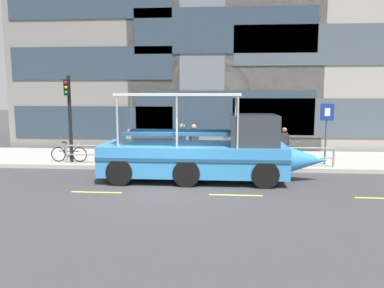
{
  "coord_description": "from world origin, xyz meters",
  "views": [
    {
      "loc": [
        1.88,
        -13.15,
        3.42
      ],
      "look_at": [
        0.68,
        2.3,
        1.3
      ],
      "focal_mm": 35.05,
      "sensor_mm": 36.0,
      "label": 1
    }
  ],
  "objects_px": {
    "pedestrian_near_bow": "(284,142)",
    "pedestrian_mid_left": "(194,139)",
    "parking_sign": "(327,123)",
    "duck_tour_boat": "(207,152)",
    "pedestrian_mid_right": "(182,138)",
    "pedestrian_near_stern": "(129,142)",
    "traffic_light_pole": "(69,110)",
    "leaned_bicycle": "(69,154)"
  },
  "relations": [
    {
      "from": "pedestrian_near_bow",
      "to": "pedestrian_mid_left",
      "type": "xyz_separation_m",
      "value": [
        -4.21,
        0.33,
        0.06
      ]
    },
    {
      "from": "pedestrian_near_bow",
      "to": "pedestrian_mid_left",
      "type": "relative_size",
      "value": 0.95
    },
    {
      "from": "pedestrian_near_bow",
      "to": "pedestrian_mid_left",
      "type": "bearing_deg",
      "value": 175.54
    },
    {
      "from": "traffic_light_pole",
      "to": "leaned_bicycle",
      "type": "distance_m",
      "value": 2.07
    },
    {
      "from": "pedestrian_near_stern",
      "to": "pedestrian_near_bow",
      "type": "bearing_deg",
      "value": 1.29
    },
    {
      "from": "pedestrian_mid_left",
      "to": "leaned_bicycle",
      "type": "bearing_deg",
      "value": -172.27
    },
    {
      "from": "leaned_bicycle",
      "to": "pedestrian_mid_right",
      "type": "bearing_deg",
      "value": 10.92
    },
    {
      "from": "pedestrian_mid_right",
      "to": "pedestrian_near_stern",
      "type": "height_order",
      "value": "pedestrian_mid_right"
    },
    {
      "from": "duck_tour_boat",
      "to": "traffic_light_pole",
      "type": "bearing_deg",
      "value": 159.91
    },
    {
      "from": "pedestrian_near_bow",
      "to": "pedestrian_near_stern",
      "type": "distance_m",
      "value": 7.24
    },
    {
      "from": "traffic_light_pole",
      "to": "pedestrian_near_bow",
      "type": "distance_m",
      "value": 10.06
    },
    {
      "from": "leaned_bicycle",
      "to": "parking_sign",
      "type": "bearing_deg",
      "value": 1.48
    },
    {
      "from": "traffic_light_pole",
      "to": "pedestrian_near_stern",
      "type": "height_order",
      "value": "traffic_light_pole"
    },
    {
      "from": "pedestrian_near_bow",
      "to": "pedestrian_near_stern",
      "type": "xyz_separation_m",
      "value": [
        -7.23,
        -0.16,
        -0.06
      ]
    },
    {
      "from": "leaned_bicycle",
      "to": "pedestrian_mid_right",
      "type": "distance_m",
      "value": 5.44
    },
    {
      "from": "traffic_light_pole",
      "to": "pedestrian_near_stern",
      "type": "distance_m",
      "value": 3.12
    },
    {
      "from": "traffic_light_pole",
      "to": "leaned_bicycle",
      "type": "height_order",
      "value": "traffic_light_pole"
    },
    {
      "from": "traffic_light_pole",
      "to": "pedestrian_mid_left",
      "type": "xyz_separation_m",
      "value": [
        5.73,
        0.86,
        -1.39
      ]
    },
    {
      "from": "pedestrian_mid_right",
      "to": "pedestrian_mid_left",
      "type": "bearing_deg",
      "value": -21.55
    },
    {
      "from": "pedestrian_near_bow",
      "to": "parking_sign",
      "type": "bearing_deg",
      "value": -4.99
    },
    {
      "from": "parking_sign",
      "to": "pedestrian_near_stern",
      "type": "distance_m",
      "value": 9.12
    },
    {
      "from": "pedestrian_near_bow",
      "to": "pedestrian_mid_left",
      "type": "distance_m",
      "value": 4.23
    },
    {
      "from": "duck_tour_boat",
      "to": "pedestrian_near_stern",
      "type": "xyz_separation_m",
      "value": [
        -3.78,
        2.75,
        0.03
      ]
    },
    {
      "from": "parking_sign",
      "to": "pedestrian_near_bow",
      "type": "height_order",
      "value": "parking_sign"
    },
    {
      "from": "pedestrian_mid_left",
      "to": "duck_tour_boat",
      "type": "bearing_deg",
      "value": -76.78
    },
    {
      "from": "pedestrian_mid_left",
      "to": "pedestrian_near_stern",
      "type": "distance_m",
      "value": 3.06
    },
    {
      "from": "traffic_light_pole",
      "to": "pedestrian_mid_left",
      "type": "bearing_deg",
      "value": 8.55
    },
    {
      "from": "pedestrian_mid_right",
      "to": "pedestrian_near_stern",
      "type": "distance_m",
      "value": 2.56
    },
    {
      "from": "leaned_bicycle",
      "to": "pedestrian_near_bow",
      "type": "distance_m",
      "value": 10.11
    },
    {
      "from": "pedestrian_mid_right",
      "to": "traffic_light_pole",
      "type": "bearing_deg",
      "value": -168.11
    },
    {
      "from": "leaned_bicycle",
      "to": "pedestrian_near_stern",
      "type": "bearing_deg",
      "value": 6.11
    },
    {
      "from": "pedestrian_near_bow",
      "to": "pedestrian_near_stern",
      "type": "relative_size",
      "value": 1.06
    },
    {
      "from": "pedestrian_mid_right",
      "to": "pedestrian_near_stern",
      "type": "bearing_deg",
      "value": -163.68
    },
    {
      "from": "duck_tour_boat",
      "to": "pedestrian_near_bow",
      "type": "height_order",
      "value": "duck_tour_boat"
    },
    {
      "from": "pedestrian_mid_left",
      "to": "pedestrian_near_stern",
      "type": "relative_size",
      "value": 1.12
    },
    {
      "from": "duck_tour_boat",
      "to": "pedestrian_mid_left",
      "type": "distance_m",
      "value": 3.33
    },
    {
      "from": "duck_tour_boat",
      "to": "pedestrian_near_bow",
      "type": "relative_size",
      "value": 5.35
    },
    {
      "from": "duck_tour_boat",
      "to": "pedestrian_near_bow",
      "type": "bearing_deg",
      "value": 40.13
    },
    {
      "from": "traffic_light_pole",
      "to": "pedestrian_near_bow",
      "type": "height_order",
      "value": "traffic_light_pole"
    },
    {
      "from": "parking_sign",
      "to": "duck_tour_boat",
      "type": "distance_m",
      "value": 6.04
    },
    {
      "from": "pedestrian_mid_left",
      "to": "pedestrian_near_bow",
      "type": "bearing_deg",
      "value": -4.46
    },
    {
      "from": "parking_sign",
      "to": "pedestrian_mid_left",
      "type": "relative_size",
      "value": 1.57
    }
  ]
}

